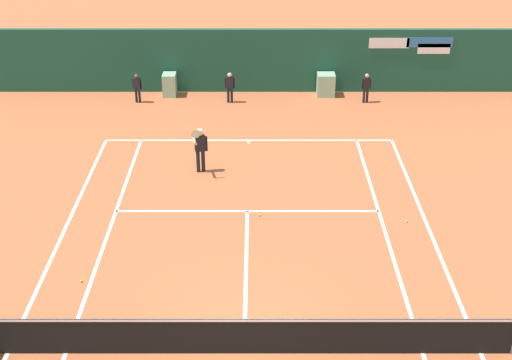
{
  "coord_description": "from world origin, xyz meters",
  "views": [
    {
      "loc": [
        0.26,
        -12.34,
        10.71
      ],
      "look_at": [
        0.18,
        6.92,
        0.8
      ],
      "focal_mm": 49.78,
      "sensor_mm": 36.0,
      "label": 1
    }
  ],
  "objects_px": {
    "tennis_ball_near_service_line": "(409,222)",
    "tennis_ball_by_sideline": "(262,215)",
    "ball_kid_centre_post": "(140,86)",
    "ball_kid_right_post": "(369,86)",
    "player_on_baseline": "(203,147)",
    "tennis_ball_mid_court": "(84,281)",
    "ball_kid_left_post": "(233,85)"
  },
  "relations": [
    {
      "from": "ball_kid_right_post",
      "to": "tennis_ball_by_sideline",
      "type": "distance_m",
      "value": 10.52
    },
    {
      "from": "ball_kid_right_post",
      "to": "tennis_ball_near_service_line",
      "type": "relative_size",
      "value": 18.49
    },
    {
      "from": "ball_kid_left_post",
      "to": "tennis_ball_mid_court",
      "type": "bearing_deg",
      "value": 81.4
    },
    {
      "from": "tennis_ball_near_service_line",
      "to": "tennis_ball_mid_court",
      "type": "height_order",
      "value": "same"
    },
    {
      "from": "ball_kid_centre_post",
      "to": "tennis_ball_by_sideline",
      "type": "distance_m",
      "value": 10.78
    },
    {
      "from": "tennis_ball_mid_court",
      "to": "player_on_baseline",
      "type": "bearing_deg",
      "value": 67.44
    },
    {
      "from": "ball_kid_right_post",
      "to": "tennis_ball_near_service_line",
      "type": "height_order",
      "value": "ball_kid_right_post"
    },
    {
      "from": "ball_kid_right_post",
      "to": "ball_kid_centre_post",
      "type": "xyz_separation_m",
      "value": [
        -9.52,
        -0.0,
        -0.01
      ]
    },
    {
      "from": "ball_kid_left_post",
      "to": "tennis_ball_mid_court",
      "type": "height_order",
      "value": "ball_kid_left_post"
    },
    {
      "from": "tennis_ball_by_sideline",
      "to": "ball_kid_centre_post",
      "type": "bearing_deg",
      "value": 117.98
    },
    {
      "from": "tennis_ball_near_service_line",
      "to": "player_on_baseline",
      "type": "bearing_deg",
      "value": 152.03
    },
    {
      "from": "tennis_ball_near_service_line",
      "to": "tennis_ball_mid_court",
      "type": "bearing_deg",
      "value": -161.37
    },
    {
      "from": "tennis_ball_near_service_line",
      "to": "tennis_ball_by_sideline",
      "type": "relative_size",
      "value": 1.0
    },
    {
      "from": "ball_kid_right_post",
      "to": "tennis_ball_near_service_line",
      "type": "xyz_separation_m",
      "value": [
        -0.12,
        -9.87,
        -0.69
      ]
    },
    {
      "from": "tennis_ball_near_service_line",
      "to": "ball_kid_centre_post",
      "type": "bearing_deg",
      "value": 133.6
    },
    {
      "from": "ball_kid_right_post",
      "to": "tennis_ball_mid_court",
      "type": "relative_size",
      "value": 18.49
    },
    {
      "from": "ball_kid_right_post",
      "to": "tennis_ball_mid_court",
      "type": "height_order",
      "value": "ball_kid_right_post"
    },
    {
      "from": "ball_kid_centre_post",
      "to": "tennis_ball_by_sideline",
      "type": "xyz_separation_m",
      "value": [
        5.04,
        -9.5,
        -0.68
      ]
    },
    {
      "from": "ball_kid_left_post",
      "to": "ball_kid_centre_post",
      "type": "xyz_separation_m",
      "value": [
        -3.85,
        -0.0,
        -0.03
      ]
    },
    {
      "from": "tennis_ball_by_sideline",
      "to": "tennis_ball_mid_court",
      "type": "height_order",
      "value": "same"
    },
    {
      "from": "tennis_ball_by_sideline",
      "to": "tennis_ball_mid_court",
      "type": "bearing_deg",
      "value": -143.69
    },
    {
      "from": "player_on_baseline",
      "to": "ball_kid_right_post",
      "type": "bearing_deg",
      "value": -148.88
    },
    {
      "from": "tennis_ball_by_sideline",
      "to": "player_on_baseline",
      "type": "bearing_deg",
      "value": 123.36
    },
    {
      "from": "tennis_ball_mid_court",
      "to": "ball_kid_right_post",
      "type": "bearing_deg",
      "value": 54.8
    },
    {
      "from": "player_on_baseline",
      "to": "tennis_ball_near_service_line",
      "type": "relative_size",
      "value": 26.09
    },
    {
      "from": "ball_kid_left_post",
      "to": "tennis_ball_near_service_line",
      "type": "distance_m",
      "value": 11.34
    },
    {
      "from": "ball_kid_right_post",
      "to": "tennis_ball_by_sideline",
      "type": "relative_size",
      "value": 18.49
    },
    {
      "from": "tennis_ball_by_sideline",
      "to": "ball_kid_right_post",
      "type": "bearing_deg",
      "value": 64.77
    },
    {
      "from": "ball_kid_left_post",
      "to": "tennis_ball_by_sideline",
      "type": "height_order",
      "value": "ball_kid_left_post"
    },
    {
      "from": "tennis_ball_by_sideline",
      "to": "tennis_ball_near_service_line",
      "type": "bearing_deg",
      "value": -4.84
    },
    {
      "from": "ball_kid_left_post",
      "to": "player_on_baseline",
      "type": "bearing_deg",
      "value": 89.5
    },
    {
      "from": "player_on_baseline",
      "to": "tennis_ball_by_sideline",
      "type": "relative_size",
      "value": 26.09
    }
  ]
}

